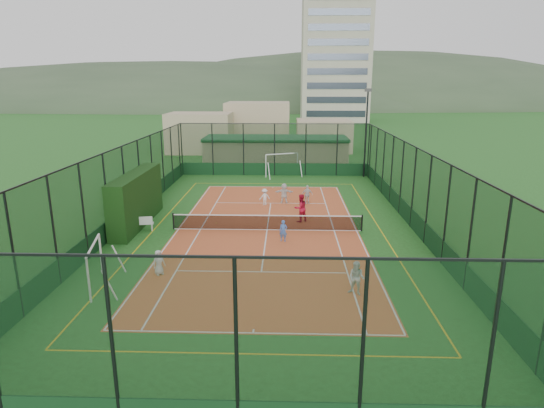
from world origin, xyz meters
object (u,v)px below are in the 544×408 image
(apartment_tower, at_px, (335,54))
(child_far_back, at_px, (284,193))
(child_near_right, at_px, (357,278))
(floodlight_ne, at_px, (366,134))
(child_near_mid, at_px, (283,231))
(child_far_right, at_px, (307,194))
(coach, at_px, (301,208))
(child_far_left, at_px, (265,197))
(clubhouse, at_px, (276,152))
(child_near_left, at_px, (159,262))
(futsal_goal_far, at_px, (282,165))
(futsal_goal_near, at_px, (95,266))
(white_bench, at_px, (139,223))

(apartment_tower, distance_m, child_far_back, 77.52)
(child_near_right, xyz_separation_m, child_far_back, (-3.18, 15.22, 0.00))
(floodlight_ne, relative_size, child_near_mid, 6.69)
(child_far_right, bearing_deg, coach, 86.96)
(child_far_left, bearing_deg, clubhouse, -112.90)
(clubhouse, relative_size, child_near_mid, 12.33)
(child_near_mid, height_order, child_far_right, child_far_right)
(child_near_right, height_order, child_far_right, child_near_right)
(child_near_right, bearing_deg, coach, 127.77)
(child_near_left, height_order, child_near_right, child_near_right)
(floodlight_ne, height_order, futsal_goal_far, floodlight_ne)
(child_far_left, relative_size, coach, 0.67)
(child_near_right, distance_m, child_far_left, 15.21)
(child_near_left, bearing_deg, child_near_mid, -0.61)
(child_near_right, bearing_deg, futsal_goal_near, -155.31)
(child_far_right, height_order, child_far_back, child_far_back)
(futsal_goal_near, distance_m, child_far_right, 17.71)
(floodlight_ne, xyz_separation_m, futsal_goal_far, (-7.88, -0.02, -3.04))
(child_near_mid, distance_m, child_near_right, 7.35)
(clubhouse, bearing_deg, child_far_back, -86.26)
(apartment_tower, height_order, child_near_left, apartment_tower)
(clubhouse, xyz_separation_m, coach, (2.10, -20.18, -0.65))
(child_near_mid, bearing_deg, apartment_tower, 90.83)
(clubhouse, height_order, child_far_left, clubhouse)
(futsal_goal_far, bearing_deg, clubhouse, 75.47)
(child_far_left, relative_size, child_far_right, 0.88)
(child_near_left, bearing_deg, child_far_back, 26.25)
(child_near_left, relative_size, child_near_right, 0.81)
(child_far_left, bearing_deg, white_bench, 18.93)
(futsal_goal_near, height_order, child_near_mid, futsal_goal_near)
(child_far_back, bearing_deg, clubhouse, -85.13)
(child_far_right, relative_size, child_far_back, 0.93)
(coach, bearing_deg, child_near_mid, 43.84)
(clubhouse, bearing_deg, futsal_goal_near, -103.39)
(child_far_back, bearing_deg, white_bench, 39.50)
(clubhouse, distance_m, futsal_goal_near, 31.12)
(futsal_goal_far, height_order, coach, futsal_goal_far)
(futsal_goal_far, height_order, child_far_left, futsal_goal_far)
(white_bench, relative_size, futsal_goal_near, 0.56)
(child_far_left, xyz_separation_m, child_far_back, (1.44, 0.72, 0.13))
(futsal_goal_near, distance_m, child_near_mid, 10.35)
(apartment_tower, bearing_deg, child_near_left, -100.72)
(child_far_right, bearing_deg, child_far_back, -2.03)
(futsal_goal_near, relative_size, child_far_right, 2.20)
(clubhouse, relative_size, child_near_left, 12.65)
(clubhouse, distance_m, white_bench, 23.73)
(child_far_left, bearing_deg, coach, 100.56)
(floodlight_ne, bearing_deg, white_bench, -134.00)
(child_near_left, relative_size, child_near_mid, 0.97)
(child_far_right, bearing_deg, white_bench, 37.64)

